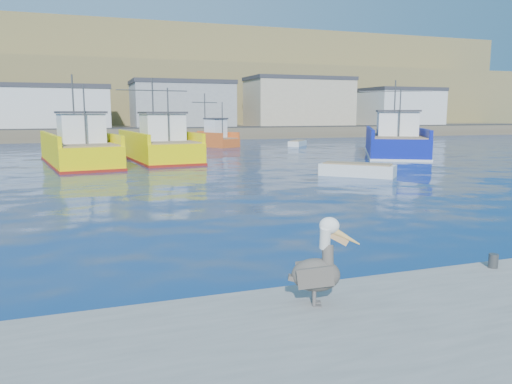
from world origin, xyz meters
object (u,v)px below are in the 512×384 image
at_px(skiff_mid, 357,171).
at_px(pelican, 319,268).
at_px(boat_orange, 211,138).
at_px(trawler_yellow_a, 79,149).
at_px(trawler_blue, 395,142).
at_px(trawler_yellow_b, 158,146).
at_px(skiff_far, 298,144).

distance_m(skiff_mid, pelican, 22.15).
bearing_deg(boat_orange, trawler_yellow_a, -130.72).
xyz_separation_m(trawler_yellow_a, trawler_blue, (26.82, -0.52, 0.06)).
bearing_deg(trawler_blue, trawler_yellow_b, 173.74).
distance_m(trawler_yellow_b, skiff_mid, 17.50).
bearing_deg(pelican, boat_orange, 77.93).
xyz_separation_m(boat_orange, pelican, (-10.24, -47.89, 0.17)).
relative_size(trawler_blue, pelican, 9.21).
relative_size(trawler_yellow_a, skiff_far, 3.60).
distance_m(boat_orange, skiff_mid, 29.26).
bearing_deg(skiff_mid, boat_orange, 93.18).
bearing_deg(trawler_yellow_b, trawler_blue, -6.26).
height_order(trawler_yellow_b, skiff_far, trawler_yellow_b).
xyz_separation_m(trawler_yellow_b, skiff_mid, (9.70, -14.55, -0.79)).
height_order(skiff_mid, pelican, pelican).
distance_m(trawler_yellow_b, trawler_blue, 20.89).
distance_m(trawler_yellow_a, trawler_yellow_b, 6.30).
bearing_deg(trawler_blue, skiff_mid, -132.06).
height_order(trawler_blue, skiff_mid, trawler_blue).
distance_m(trawler_yellow_a, pelican, 31.72).
bearing_deg(boat_orange, trawler_yellow_b, -118.85).
distance_m(trawler_yellow_b, boat_orange, 16.74).
bearing_deg(skiff_far, trawler_yellow_b, -145.72).
bearing_deg(trawler_blue, skiff_far, 102.51).
xyz_separation_m(skiff_mid, pelican, (-11.86, -18.69, 0.85)).
bearing_deg(trawler_yellow_a, skiff_far, 30.18).
bearing_deg(trawler_yellow_a, skiff_mid, -39.10).
bearing_deg(trawler_yellow_b, trawler_yellow_a, -163.83).
distance_m(trawler_blue, skiff_far, 14.65).
bearing_deg(skiff_far, skiff_mid, -106.58).
relative_size(trawler_yellow_b, skiff_mid, 2.98).
height_order(trawler_yellow_b, boat_orange, trawler_yellow_b).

